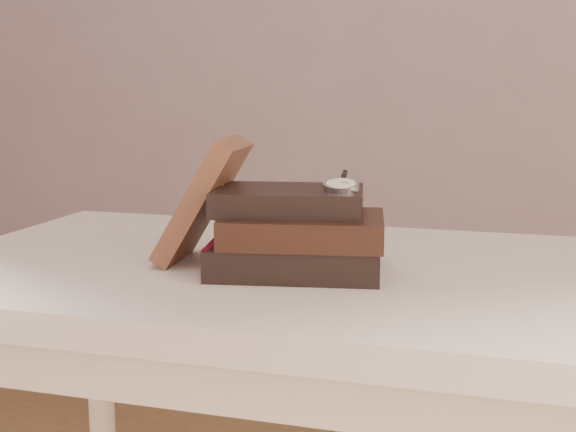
# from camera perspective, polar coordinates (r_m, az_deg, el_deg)

# --- Properties ---
(table) EXTENTS (1.00, 0.60, 0.75)m
(table) POSITION_cam_1_polar(r_m,az_deg,el_deg) (1.07, -0.34, -8.34)
(table) COLOR beige
(table) RESTS_ON ground
(book_stack) EXTENTS (0.25, 0.19, 0.11)m
(book_stack) POSITION_cam_1_polar(r_m,az_deg,el_deg) (0.98, 0.64, -1.36)
(book_stack) COLOR black
(book_stack) RESTS_ON table
(journal) EXTENTS (0.13, 0.13, 0.18)m
(journal) POSITION_cam_1_polar(r_m,az_deg,el_deg) (1.03, -6.56, 1.20)
(journal) COLOR #47281B
(journal) RESTS_ON table
(pocket_watch) EXTENTS (0.05, 0.15, 0.02)m
(pocket_watch) POSITION_cam_1_polar(r_m,az_deg,el_deg) (0.96, 4.11, 2.40)
(pocket_watch) COLOR silver
(pocket_watch) RESTS_ON book_stack
(eyeglasses) EXTENTS (0.11, 0.12, 0.04)m
(eyeglasses) POSITION_cam_1_polar(r_m,az_deg,el_deg) (1.06, -3.25, 0.14)
(eyeglasses) COLOR silver
(eyeglasses) RESTS_ON book_stack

